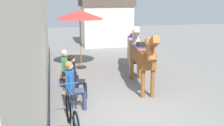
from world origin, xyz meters
TOP-DOWN VIEW (x-y plane):
  - ground_plane at (0.00, 3.00)m, footprint 40.00×40.00m
  - pub_facade_wall at (-2.55, 1.50)m, footprint 0.34×14.00m
  - distant_cottage at (1.40, 10.64)m, footprint 3.40×2.60m
  - seated_visitor_near at (-1.72, 0.32)m, footprint 0.61×0.49m
  - seated_visitor_middle at (-1.59, 1.14)m, footprint 0.61×0.49m
  - seated_visitor_far at (-1.75, 2.03)m, footprint 0.61×0.49m
  - saddled_horse_near at (0.74, 1.55)m, footprint 0.73×2.99m
  - saddled_horse_far at (1.18, 3.87)m, footprint 1.02×2.94m
  - leaning_bicycle at (-1.85, -0.91)m, footprint 0.50×1.76m
  - cafe_parasol at (-0.98, 4.82)m, footprint 2.10×2.10m
  - satchel_bag at (-1.84, 3.11)m, footprint 0.26×0.30m

SIDE VIEW (x-z plane):
  - ground_plane at x=0.00m, z-range 0.00..0.00m
  - satchel_bag at x=-1.84m, z-range 0.00..0.20m
  - leaning_bicycle at x=-1.85m, z-range -0.11..0.91m
  - seated_visitor_near at x=-1.72m, z-range 0.08..1.47m
  - seated_visitor_middle at x=-1.59m, z-range 0.08..1.47m
  - seated_visitor_far at x=-1.75m, z-range 0.08..1.47m
  - saddled_horse_near at x=0.74m, z-range 0.13..2.19m
  - saddled_horse_far at x=1.18m, z-range 0.13..2.19m
  - pub_facade_wall at x=-2.55m, z-range -0.16..3.24m
  - distant_cottage at x=1.40m, z-range 0.05..3.55m
  - cafe_parasol at x=-0.98m, z-range 1.07..3.65m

